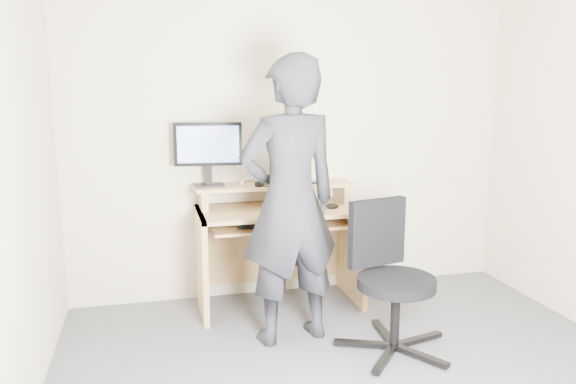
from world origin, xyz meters
name	(u,v)px	position (x,y,z in m)	size (l,w,h in m)	color
back_wall	(295,137)	(0.00, 1.75, 1.25)	(3.50, 0.02, 2.50)	beige
desk	(277,232)	(-0.20, 1.53, 0.55)	(1.20, 0.60, 0.91)	tan
monitor	(208,148)	(-0.69, 1.62, 1.19)	(0.50, 0.14, 0.47)	black
external_drive	(275,170)	(-0.19, 1.64, 1.01)	(0.07, 0.13, 0.20)	black
travel_mug	(292,172)	(-0.07, 1.58, 1.00)	(0.08, 0.08, 0.18)	silver
smartphone	(311,182)	(0.08, 1.57, 0.92)	(0.07, 0.13, 0.01)	black
charger	(259,184)	(-0.34, 1.50, 0.93)	(0.04, 0.04, 0.04)	black
headphones	(251,182)	(-0.37, 1.66, 0.92)	(0.16, 0.16, 0.02)	silver
keyboard	(269,223)	(-0.29, 1.36, 0.67)	(0.46, 0.18, 0.03)	black
mouse	(332,206)	(0.18, 1.35, 0.77)	(0.10, 0.06, 0.04)	black
office_chair	(389,272)	(0.31, 0.60, 0.50)	(0.73, 0.71, 0.92)	black
person	(290,202)	(-0.27, 0.87, 0.92)	(0.67, 0.44, 1.84)	black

